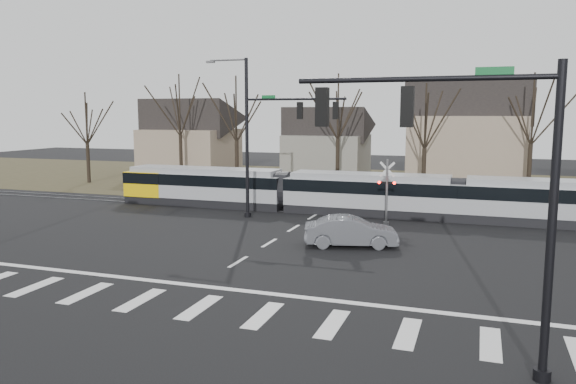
% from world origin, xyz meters
% --- Properties ---
extents(ground, '(140.00, 140.00, 0.00)m').
position_xyz_m(ground, '(0.00, 0.00, 0.00)').
color(ground, black).
extents(grass_verge, '(140.00, 28.00, 0.01)m').
position_xyz_m(grass_verge, '(0.00, 32.00, 0.01)').
color(grass_verge, '#38331E').
rests_on(grass_verge, ground).
extents(crosswalk, '(27.00, 2.60, 0.01)m').
position_xyz_m(crosswalk, '(0.00, -4.00, 0.01)').
color(crosswalk, silver).
rests_on(crosswalk, ground).
extents(stop_line, '(28.00, 0.35, 0.01)m').
position_xyz_m(stop_line, '(0.00, -1.80, 0.01)').
color(stop_line, silver).
rests_on(stop_line, ground).
extents(lane_dashes, '(0.18, 30.00, 0.01)m').
position_xyz_m(lane_dashes, '(0.00, 16.00, 0.01)').
color(lane_dashes, silver).
rests_on(lane_dashes, ground).
extents(rail_pair, '(90.00, 1.52, 0.06)m').
position_xyz_m(rail_pair, '(0.00, 15.80, 0.03)').
color(rail_pair, '#59595E').
rests_on(rail_pair, ground).
extents(tram, '(36.37, 2.70, 2.76)m').
position_xyz_m(tram, '(3.19, 16.00, 1.50)').
color(tram, gray).
rests_on(tram, ground).
extents(sedan, '(4.04, 5.54, 1.55)m').
position_xyz_m(sedan, '(4.20, 6.65, 0.78)').
color(sedan, '#57595F').
rests_on(sedan, ground).
extents(signal_pole_near_right, '(6.72, 0.44, 8.00)m').
position_xyz_m(signal_pole_near_right, '(10.11, -6.00, 5.17)').
color(signal_pole_near_right, black).
rests_on(signal_pole_near_right, ground).
extents(signal_pole_far, '(9.28, 0.44, 10.20)m').
position_xyz_m(signal_pole_far, '(-2.41, 12.50, 5.70)').
color(signal_pole_far, black).
rests_on(signal_pole_far, ground).
extents(rail_crossing_signal, '(1.08, 0.36, 4.00)m').
position_xyz_m(rail_crossing_signal, '(5.00, 12.79, 1.89)').
color(rail_crossing_signal, '#59595B').
rests_on(rail_crossing_signal, ground).
extents(tree_row, '(59.20, 7.20, 10.00)m').
position_xyz_m(tree_row, '(2.00, 26.00, 5.00)').
color(tree_row, black).
rests_on(tree_row, ground).
extents(house_a, '(9.72, 8.64, 8.60)m').
position_xyz_m(house_a, '(-20.00, 34.00, 4.46)').
color(house_a, gray).
rests_on(house_a, ground).
extents(house_b, '(8.64, 7.56, 7.65)m').
position_xyz_m(house_b, '(-5.00, 36.00, 3.97)').
color(house_b, slate).
rests_on(house_b, ground).
extents(house_c, '(10.80, 8.64, 10.10)m').
position_xyz_m(house_c, '(9.00, 33.00, 5.23)').
color(house_c, gray).
rests_on(house_c, ground).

